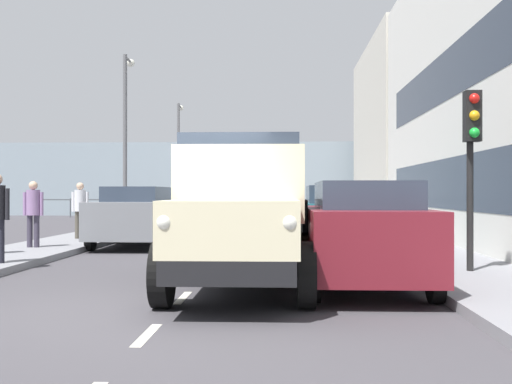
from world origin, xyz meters
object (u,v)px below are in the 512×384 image
at_px(car_grey_oppositeside_0, 136,216).
at_px(pedestrian_near_railing, 80,206).
at_px(traffic_light_near, 472,141).
at_px(lamp_post_promenade, 126,126).
at_px(car_maroon_kerbside_near, 363,233).
at_px(pedestrian_in_dark_coat, 33,208).
at_px(car_teal_kerbside_1, 336,219).
at_px(lamp_post_far, 179,150).
at_px(car_silver_oppositeside_1, 171,210).
at_px(car_white_oppositeside_2, 196,206).
at_px(truck_vintage_cream, 241,217).

height_order(car_grey_oppositeside_0, pedestrian_near_railing, pedestrian_near_railing).
xyz_separation_m(traffic_light_near, lamp_post_promenade, (9.47, -12.93, 1.68)).
distance_m(car_maroon_kerbside_near, car_grey_oppositeside_0, 9.49).
distance_m(car_maroon_kerbside_near, pedestrian_in_dark_coat, 9.60).
relative_size(car_maroon_kerbside_near, car_teal_kerbside_1, 1.08).
xyz_separation_m(car_teal_kerbside_1, lamp_post_far, (7.42, -21.16, 3.19)).
distance_m(car_teal_kerbside_1, car_silver_oppositeside_1, 9.62).
bearing_deg(car_white_oppositeside_2, pedestrian_near_railing, 80.03).
bearing_deg(traffic_light_near, lamp_post_far, -69.51).
bearing_deg(lamp_post_far, car_maroon_kerbside_near, 105.62).
xyz_separation_m(truck_vintage_cream, car_maroon_kerbside_near, (-1.94, -0.47, -0.28)).
bearing_deg(car_grey_oppositeside_0, truck_vintage_cream, 113.57).
distance_m(car_teal_kerbside_1, pedestrian_in_dark_coat, 7.71).
distance_m(car_maroon_kerbside_near, car_white_oppositeside_2, 20.88).
xyz_separation_m(car_grey_oppositeside_0, pedestrian_near_railing, (1.98, -1.13, 0.26)).
bearing_deg(pedestrian_near_railing, car_white_oppositeside_2, -99.97).
bearing_deg(car_silver_oppositeside_1, lamp_post_far, -81.81).
xyz_separation_m(car_teal_kerbside_1, pedestrian_in_dark_coat, (7.70, -0.34, 0.25)).
relative_size(car_maroon_kerbside_near, traffic_light_near, 1.31).
distance_m(car_maroon_kerbside_near, traffic_light_near, 2.85).
bearing_deg(car_teal_kerbside_1, pedestrian_in_dark_coat, -2.52).
relative_size(pedestrian_in_dark_coat, lamp_post_promenade, 0.25).
height_order(car_silver_oppositeside_1, pedestrian_near_railing, pedestrian_near_railing).
height_order(car_grey_oppositeside_0, car_silver_oppositeside_1, same).
bearing_deg(truck_vintage_cream, car_teal_kerbside_1, -108.29).
bearing_deg(car_teal_kerbside_1, car_white_oppositeside_2, -69.50).
relative_size(car_white_oppositeside_2, pedestrian_near_railing, 2.30).
xyz_separation_m(car_maroon_kerbside_near, pedestrian_in_dark_coat, (7.70, -5.74, 0.25)).
bearing_deg(pedestrian_near_railing, lamp_post_far, -90.24).
distance_m(truck_vintage_cream, lamp_post_far, 27.73).
bearing_deg(truck_vintage_cream, car_grey_oppositeside_0, -66.43).
distance_m(lamp_post_promenade, lamp_post_far, 12.45).
bearing_deg(car_grey_oppositeside_0, traffic_light_near, 139.16).
height_order(truck_vintage_cream, pedestrian_in_dark_coat, truck_vintage_cream).
distance_m(car_silver_oppositeside_1, traffic_light_near, 14.36).
relative_size(traffic_light_near, lamp_post_far, 0.48).
bearing_deg(car_white_oppositeside_2, lamp_post_promenade, 72.61).
bearing_deg(pedestrian_near_railing, traffic_light_near, 141.23).
relative_size(truck_vintage_cream, pedestrian_in_dark_coat, 3.33).
height_order(car_silver_oppositeside_1, pedestrian_in_dark_coat, pedestrian_in_dark_coat).
relative_size(car_silver_oppositeside_1, lamp_post_far, 0.69).
relative_size(car_silver_oppositeside_1, traffic_light_near, 1.44).
height_order(traffic_light_near, lamp_post_promenade, lamp_post_promenade).
relative_size(truck_vintage_cream, car_maroon_kerbside_near, 1.35).
bearing_deg(car_grey_oppositeside_0, car_maroon_kerbside_near, 125.52).
xyz_separation_m(pedestrian_near_railing, lamp_post_promenade, (-0.09, -5.25, 3.00)).
height_order(car_grey_oppositeside_0, lamp_post_far, lamp_post_far).
height_order(car_teal_kerbside_1, car_white_oppositeside_2, same).
distance_m(truck_vintage_cream, car_maroon_kerbside_near, 2.01).
xyz_separation_m(car_teal_kerbside_1, car_grey_oppositeside_0, (5.51, -2.33, 0.00)).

